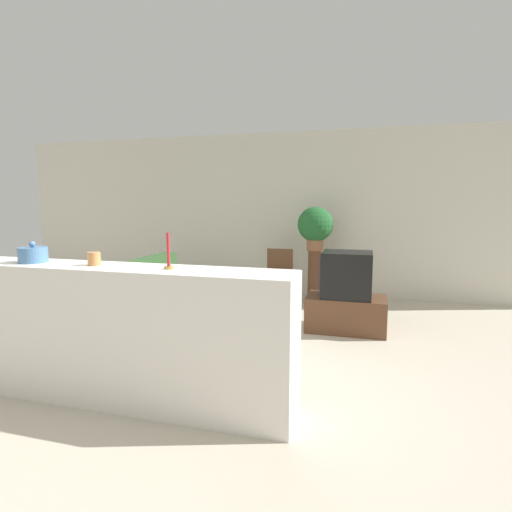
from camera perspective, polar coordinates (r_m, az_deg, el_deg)
ground_plane at (r=4.02m, az=-13.90°, el=-15.16°), size 14.00×14.00×0.00m
wall_back at (r=6.90m, az=-0.10°, el=6.02°), size 9.00×0.06×2.70m
couch at (r=5.56m, az=-12.99°, el=-5.80°), size 0.95×1.68×0.78m
tv_stand at (r=5.00m, az=12.69°, el=-8.00°), size 0.94×0.54×0.42m
television at (r=4.90m, az=12.78°, el=-2.56°), size 0.59×0.51×0.54m
wooden_chair at (r=6.03m, az=3.17°, el=-2.66°), size 0.44×0.44×0.84m
plant_stand at (r=6.24m, az=8.32°, el=-2.92°), size 0.20×0.20×0.82m
potted_plant at (r=6.15m, az=8.46°, el=4.31°), size 0.54×0.54×0.67m
foreground_counter at (r=3.33m, az=-19.62°, el=-10.43°), size 2.85×0.44×1.06m
decorative_bowl at (r=3.67m, az=-29.24°, el=0.18°), size 0.22×0.22×0.17m
candle_jar at (r=3.29m, az=-22.13°, el=-0.36°), size 0.10×0.10×0.10m
candlestick at (r=2.95m, az=-12.39°, el=-0.13°), size 0.07×0.07×0.26m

